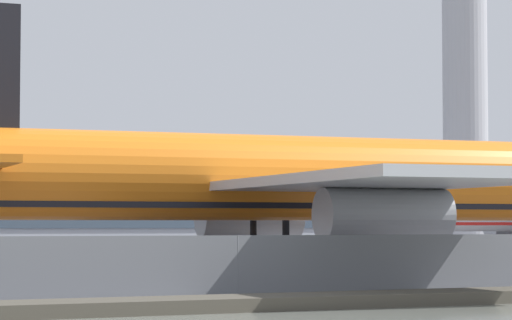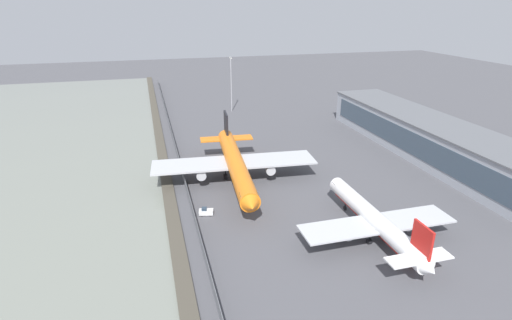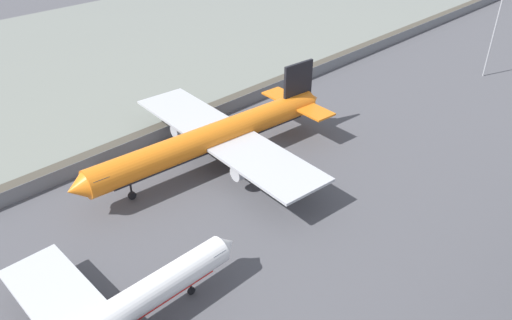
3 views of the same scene
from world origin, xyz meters
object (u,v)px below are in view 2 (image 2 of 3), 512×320
baggage_tug (206,212)px  apron_light_mast_apron_west (231,82)px  cargo_jet_orange (235,163)px  ops_van (417,256)px  passenger_jet_white_red (375,220)px

baggage_tug → apron_light_mast_apron_west: apron_light_mast_apron_west is taller
cargo_jet_orange → baggage_tug: size_ratio=14.74×
cargo_jet_orange → ops_van: bearing=29.0°
ops_van → baggage_tug: bearing=-128.9°
cargo_jet_orange → baggage_tug: bearing=-33.4°
cargo_jet_orange → ops_van: cargo_jet_orange is taller
baggage_tug → ops_van: bearing=51.1°
ops_van → cargo_jet_orange: bearing=-151.0°
cargo_jet_orange → passenger_jet_white_red: 40.64m
passenger_jet_white_red → ops_van: passenger_jet_white_red is taller
ops_van → passenger_jet_white_red: bearing=-160.4°
passenger_jet_white_red → apron_light_mast_apron_west: size_ratio=1.58×
baggage_tug → ops_van: size_ratio=0.64×
baggage_tug → apron_light_mast_apron_west: size_ratio=0.15×
cargo_jet_orange → apron_light_mast_apron_west: size_ratio=2.15×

